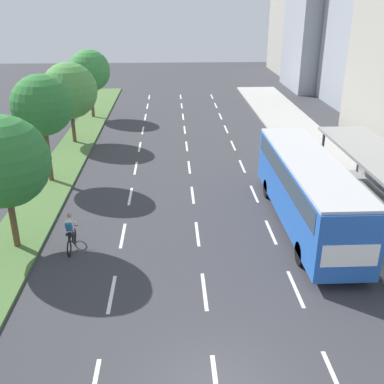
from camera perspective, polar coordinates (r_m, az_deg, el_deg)
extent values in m
cube|color=#4C7038|center=(32.03, -15.51, 3.82)|extent=(2.60, 52.00, 0.12)
cube|color=#ADAAA3|center=(32.91, 15.89, 4.32)|extent=(4.50, 52.00, 0.15)
cube|color=white|center=(17.77, -10.04, -12.46)|extent=(0.14, 2.39, 0.01)
cube|color=white|center=(21.61, -8.67, -5.40)|extent=(0.14, 2.39, 0.01)
cube|color=white|center=(25.68, -7.74, -0.52)|extent=(0.14, 2.39, 0.01)
cube|color=white|center=(29.89, -7.08, 3.01)|extent=(0.14, 2.39, 0.01)
cube|color=white|center=(34.20, -6.58, 5.65)|extent=(0.14, 2.39, 0.01)
cube|color=white|center=(38.55, -6.18, 7.70)|extent=(0.14, 2.39, 0.01)
cube|color=white|center=(42.96, -5.87, 9.34)|extent=(0.14, 2.39, 0.01)
cube|color=white|center=(47.38, -5.61, 10.66)|extent=(0.14, 2.39, 0.01)
cube|color=white|center=(51.84, -5.39, 11.76)|extent=(0.14, 2.39, 0.01)
cube|color=white|center=(17.65, 1.57, -12.32)|extent=(0.14, 2.39, 0.01)
cube|color=white|center=(21.51, 0.68, -5.24)|extent=(0.14, 2.39, 0.01)
cube|color=white|center=(25.60, 0.08, -0.37)|extent=(0.14, 2.39, 0.01)
cube|color=white|center=(29.83, -0.35, 3.14)|extent=(0.14, 2.39, 0.01)
cube|color=white|center=(34.13, -0.68, 5.77)|extent=(0.14, 2.39, 0.01)
cube|color=white|center=(38.50, -0.93, 7.81)|extent=(0.14, 2.39, 0.01)
cube|color=white|center=(42.91, -1.13, 9.44)|extent=(0.14, 2.39, 0.01)
cube|color=white|center=(47.34, -1.30, 10.76)|extent=(0.14, 2.39, 0.01)
cube|color=white|center=(51.80, -1.44, 11.85)|extent=(0.14, 2.39, 0.01)
cube|color=white|center=(14.91, 17.57, -21.64)|extent=(0.14, 2.39, 0.01)
cube|color=white|center=(18.22, 12.85, -11.72)|extent=(0.14, 2.39, 0.01)
cube|color=white|center=(21.98, 9.86, -4.96)|extent=(0.14, 2.39, 0.01)
cube|color=white|center=(26.00, 7.81, -0.22)|extent=(0.14, 2.39, 0.01)
cube|color=white|center=(30.16, 6.32, 3.23)|extent=(0.14, 2.39, 0.01)
cube|color=white|center=(34.43, 5.18, 5.84)|extent=(0.14, 2.39, 0.01)
cube|color=white|center=(38.76, 4.30, 7.86)|extent=(0.14, 2.39, 0.01)
cube|color=white|center=(43.14, 3.58, 9.47)|extent=(0.14, 2.39, 0.01)
cube|color=white|center=(47.56, 3.00, 10.79)|extent=(0.14, 2.39, 0.01)
cube|color=white|center=(51.99, 2.50, 11.88)|extent=(0.14, 2.39, 0.01)
cube|color=gray|center=(24.42, 22.81, -3.04)|extent=(2.60, 13.34, 0.10)
cylinder|color=#56565B|center=(29.01, 16.00, 4.86)|extent=(0.16, 0.16, 2.60)
cylinder|color=#56565B|center=(29.84, 20.32, 4.81)|extent=(0.16, 0.16, 2.60)
cube|color=#2356B2|center=(22.21, 14.25, 0.23)|extent=(2.50, 11.20, 2.80)
cube|color=#2D3D4C|center=(21.90, 14.47, 2.27)|extent=(2.54, 10.30, 0.90)
cube|color=#B7B7B7|center=(21.69, 14.63, 3.78)|extent=(2.45, 10.98, 0.12)
cube|color=#2D3D4C|center=(27.17, 11.08, 5.55)|extent=(2.25, 0.06, 1.54)
cube|color=white|center=(17.57, 19.22, -7.58)|extent=(2.12, 0.04, 0.90)
cylinder|color=black|center=(25.54, 9.47, 0.45)|extent=(0.30, 1.00, 1.00)
cylinder|color=black|center=(26.09, 14.20, 0.53)|extent=(0.30, 1.00, 1.00)
cylinder|color=black|center=(19.53, 13.54, -7.49)|extent=(0.30, 1.00, 1.00)
cylinder|color=black|center=(20.24, 19.58, -7.11)|extent=(0.30, 1.00, 1.00)
torus|color=black|center=(21.25, -14.57, -5.36)|extent=(0.06, 0.72, 0.72)
torus|color=black|center=(20.32, -15.15, -6.84)|extent=(0.06, 0.72, 0.72)
cylinder|color=black|center=(20.65, -14.93, -5.40)|extent=(0.05, 0.93, 0.05)
cylinder|color=black|center=(20.65, -14.93, -5.97)|extent=(0.05, 0.57, 0.42)
cylinder|color=black|center=(20.47, -15.05, -5.62)|extent=(0.04, 0.04, 0.40)
cube|color=black|center=(20.38, -15.10, -5.13)|extent=(0.12, 0.24, 0.06)
cylinder|color=black|center=(20.96, -14.75, -4.10)|extent=(0.46, 0.04, 0.04)
cube|color=silver|center=(20.38, -15.10, -4.07)|extent=(0.30, 0.36, 0.59)
cube|color=#23669E|center=(20.23, -15.20, -4.23)|extent=(0.26, 0.26, 0.42)
sphere|color=#9E7051|center=(20.30, -15.16, -2.86)|extent=(0.20, 0.20, 0.20)
cylinder|color=#23232D|center=(20.56, -15.33, -5.10)|extent=(0.12, 0.42, 0.25)
cylinder|color=#23232D|center=(20.83, -15.16, -5.51)|extent=(0.10, 0.17, 0.41)
cylinder|color=#23232D|center=(20.51, -14.67, -5.10)|extent=(0.12, 0.42, 0.25)
cylinder|color=#23232D|center=(20.78, -14.51, -5.51)|extent=(0.10, 0.17, 0.41)
cylinder|color=silver|center=(20.59, -15.46, -3.67)|extent=(0.09, 0.47, 0.28)
cylinder|color=silver|center=(20.51, -14.53, -3.66)|extent=(0.09, 0.47, 0.28)
cylinder|color=brown|center=(21.22, -21.51, -3.31)|extent=(0.28, 0.28, 2.48)
sphere|color=#2D7533|center=(20.24, -22.61, 3.53)|extent=(3.86, 3.86, 3.86)
cylinder|color=brown|center=(28.17, -17.57, 4.54)|extent=(0.28, 0.28, 3.23)
sphere|color=#2D7533|center=(27.43, -18.31, 10.31)|extent=(3.47, 3.47, 3.47)
cylinder|color=brown|center=(35.67, -14.66, 7.95)|extent=(0.28, 0.28, 2.35)
sphere|color=#4C8E42|center=(35.09, -15.11, 12.19)|extent=(4.06, 4.06, 4.06)
cylinder|color=brown|center=(43.12, -12.41, 11.02)|extent=(0.28, 0.28, 2.77)
sphere|color=#38843D|center=(42.64, -12.73, 14.63)|extent=(3.66, 3.66, 3.66)
cube|color=#8E939E|center=(58.59, 17.54, 20.74)|extent=(9.60, 9.24, 17.34)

